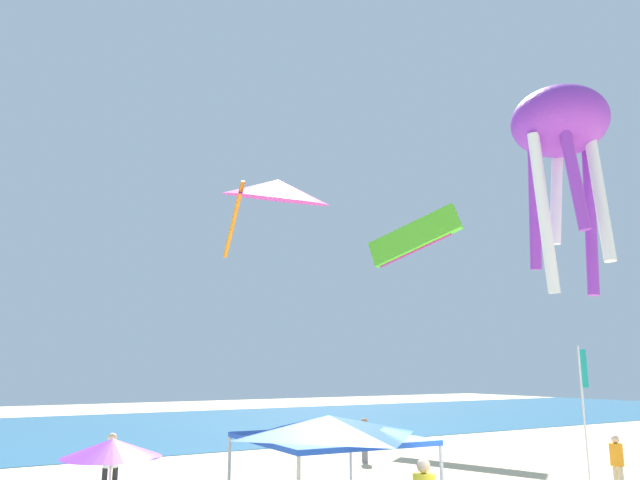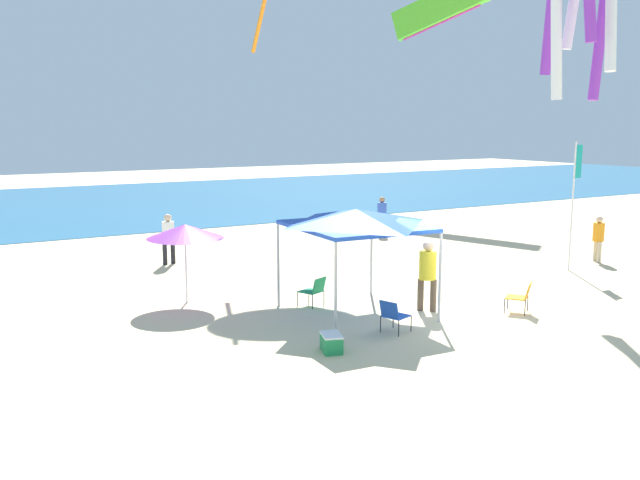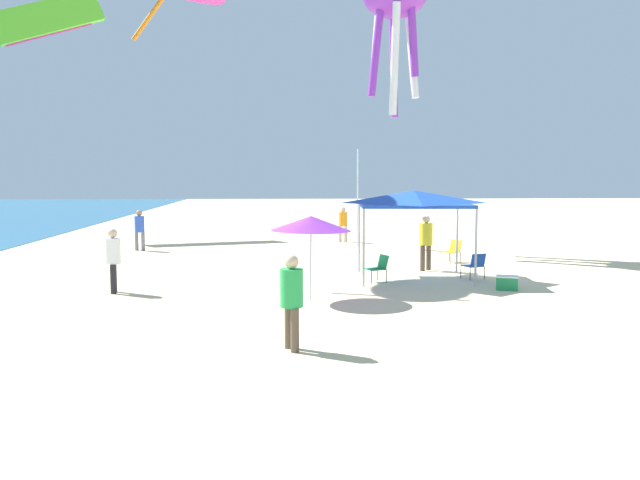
% 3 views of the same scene
% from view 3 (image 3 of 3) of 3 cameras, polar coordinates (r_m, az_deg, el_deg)
% --- Properties ---
extents(ground, '(120.00, 120.00, 0.10)m').
position_cam_3_polar(ground, '(24.08, 10.48, -2.52)').
color(ground, beige).
extents(canopy_tent, '(3.20, 3.50, 2.76)m').
position_cam_3_polar(canopy_tent, '(21.62, 7.77, 3.38)').
color(canopy_tent, '#B7B7BC').
rests_on(canopy_tent, ground).
extents(beach_umbrella, '(2.11, 2.11, 2.22)m').
position_cam_3_polar(beach_umbrella, '(17.90, -0.75, 1.38)').
color(beach_umbrella, silver).
rests_on(beach_umbrella, ground).
extents(folding_chair_left_of_tent, '(0.78, 0.81, 0.82)m').
position_cam_3_polar(folding_chair_left_of_tent, '(25.91, 10.87, -0.78)').
color(folding_chair_left_of_tent, black).
rests_on(folding_chair_left_of_tent, ground).
extents(folding_chair_facing_ocean, '(0.72, 0.78, 0.82)m').
position_cam_3_polar(folding_chair_facing_ocean, '(21.05, 4.82, -2.18)').
color(folding_chair_facing_ocean, black).
rests_on(folding_chair_facing_ocean, ground).
extents(folding_chair_right_of_tent, '(0.76, 0.69, 0.82)m').
position_cam_3_polar(folding_chair_right_of_tent, '(22.03, 12.66, -1.95)').
color(folding_chair_right_of_tent, black).
rests_on(folding_chair_right_of_tent, ground).
extents(cooler_box, '(0.59, 0.72, 0.40)m').
position_cam_3_polar(cooler_box, '(20.33, 15.18, -3.42)').
color(cooler_box, '#1E8C4C').
rests_on(cooler_box, ground).
extents(banner_flag, '(0.36, 0.06, 4.33)m').
position_cam_3_polar(banner_flag, '(30.67, 3.11, 4.27)').
color(banner_flag, silver).
rests_on(banner_flag, ground).
extents(person_far_stroller, '(0.39, 0.41, 1.66)m').
position_cam_3_polar(person_far_stroller, '(32.72, 1.91, 1.54)').
color(person_far_stroller, '#C6B28C').
rests_on(person_far_stroller, ground).
extents(person_watching_sky, '(0.47, 0.42, 1.79)m').
position_cam_3_polar(person_watching_sky, '(19.85, -16.71, -1.20)').
color(person_watching_sky, black).
rests_on(person_watching_sky, ground).
extents(person_kite_handler, '(0.45, 0.45, 1.89)m').
position_cam_3_polar(person_kite_handler, '(23.59, 8.72, 0.19)').
color(person_kite_handler, brown).
rests_on(person_kite_handler, ground).
extents(person_beachcomber, '(0.41, 0.44, 1.72)m').
position_cam_3_polar(person_beachcomber, '(30.13, -14.67, 1.06)').
color(person_beachcomber, slate).
rests_on(person_beachcomber, ground).
extents(person_by_tent, '(0.46, 0.43, 1.81)m').
position_cam_3_polar(person_by_tent, '(12.94, -2.36, -4.50)').
color(person_by_tent, brown).
rests_on(person_by_tent, ground).
extents(kite_octopus_purple, '(2.65, 2.65, 5.89)m').
position_cam_3_polar(kite_octopus_purple, '(29.82, 6.18, 18.93)').
color(kite_octopus_purple, purple).
extents(kite_parafoil_lime, '(3.20, 5.29, 3.53)m').
position_cam_3_polar(kite_parafoil_lime, '(40.42, -21.51, 16.67)').
color(kite_parafoil_lime, '#66D82D').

